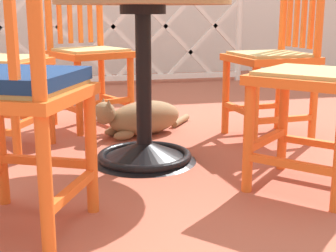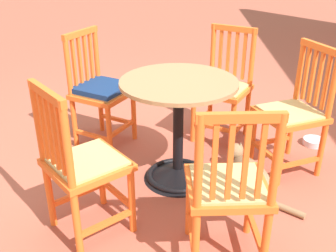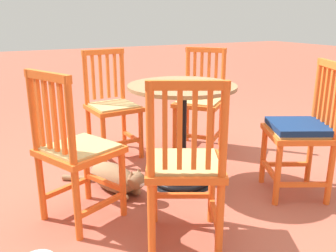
# 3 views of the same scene
# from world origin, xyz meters

# --- Properties ---
(ground_plane) EXTENTS (24.00, 24.00, 0.00)m
(ground_plane) POSITION_xyz_m (0.00, 0.00, 0.00)
(ground_plane) COLOR #AD5642
(lattice_fence_panel) EXTENTS (3.45, 0.06, 1.07)m
(lattice_fence_panel) POSITION_xyz_m (0.08, 2.47, 0.54)
(lattice_fence_panel) COLOR white
(lattice_fence_panel) RESTS_ON ground_plane
(cafe_table) EXTENTS (0.76, 0.76, 0.73)m
(cafe_table) POSITION_xyz_m (0.13, 0.04, 0.28)
(cafe_table) COLOR black
(cafe_table) RESTS_ON ground_plane
(orange_chair_tucked_in) EXTENTS (0.54, 0.54, 0.91)m
(orange_chair_tucked_in) POSITION_xyz_m (-0.40, -0.58, 0.45)
(orange_chair_tucked_in) COLOR orange
(orange_chair_tucked_in) RESTS_ON ground_plane
(orange_chair_facing_out) EXTENTS (0.56, 0.56, 0.91)m
(orange_chair_facing_out) POSITION_xyz_m (0.69, -0.48, 0.43)
(orange_chair_facing_out) COLOR orange
(orange_chair_facing_out) RESTS_ON ground_plane
(orange_chair_near_fence) EXTENTS (0.43, 0.43, 0.91)m
(orange_chair_near_fence) POSITION_xyz_m (0.89, 0.29, 0.43)
(orange_chair_near_fence) COLOR orange
(orange_chair_near_fence) RESTS_ON ground_plane
(orange_chair_at_corner) EXTENTS (0.53, 0.53, 0.91)m
(orange_chair_at_corner) POSITION_xyz_m (-0.05, 0.84, 0.43)
(orange_chair_at_corner) COLOR orange
(orange_chair_at_corner) RESTS_ON ground_plane
(tabby_cat) EXTENTS (0.65, 0.46, 0.23)m
(tabby_cat) POSITION_xyz_m (0.19, 0.52, 0.10)
(tabby_cat) COLOR #8E704C
(tabby_cat) RESTS_ON ground_plane
(pet_water_bowl) EXTENTS (0.17, 0.17, 0.05)m
(pet_water_bowl) POSITION_xyz_m (-0.41, 1.15, 0.03)
(pet_water_bowl) COLOR silver
(pet_water_bowl) RESTS_ON ground_plane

